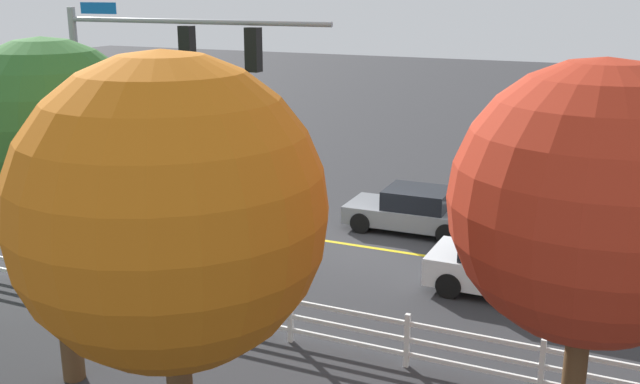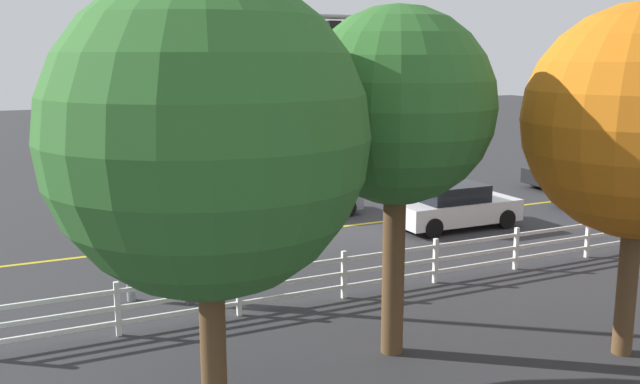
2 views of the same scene
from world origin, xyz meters
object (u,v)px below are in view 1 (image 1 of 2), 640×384
Objects in this scene: car_2 at (413,210)px; tree_1 at (592,205)px; car_0 at (514,267)px; tree_3 at (170,213)px; pedestrian at (107,244)px; tree_0 at (51,142)px.

car_2 is 13.53m from tree_1.
car_0 is 0.65× the size of tree_3.
pedestrian is 6.40m from tree_0.
car_0 is 1.06× the size of car_2.
tree_3 is at bearing 91.78° from car_2.
tree_1 is at bearing 179.17° from tree_0.
tree_3 is (3.11, 9.65, 3.74)m from car_0.
pedestrian is 13.26m from tree_1.
tree_0 reaches higher than car_2.
car_2 is 13.92m from tree_3.
tree_0 is (3.30, 11.40, 4.05)m from car_2.
tree_3 reaches higher than car_2.
car_0 is 10.41m from pedestrian.
tree_3 is (-3.96, 1.98, -0.25)m from tree_0.
tree_0 is (7.07, 7.68, 3.99)m from car_0.
tree_1 is 5.48m from tree_3.
tree_1 is at bearing 115.69° from car_2.
tree_0 is (-2.79, 4.35, 3.78)m from pedestrian.
car_2 is at bearing 135.88° from car_0.
car_0 is at bearing -107.85° from tree_3.
tree_0 is at bearing -132.09° from car_0.
car_0 is at bearing -132.65° from tree_0.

